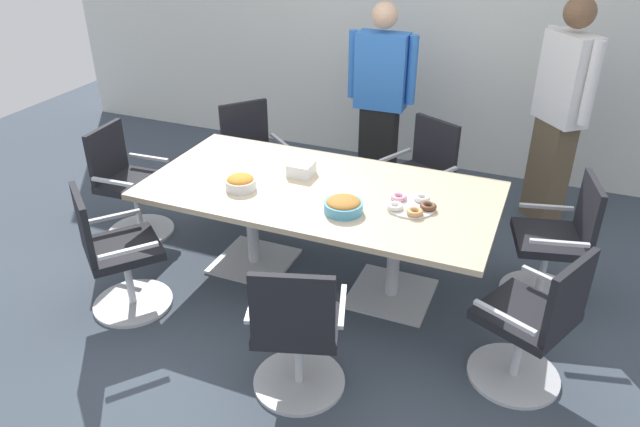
{
  "coord_description": "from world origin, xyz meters",
  "views": [
    {
      "loc": [
        1.42,
        -3.42,
        2.6
      ],
      "look_at": [
        0.0,
        0.0,
        0.55
      ],
      "focal_mm": 33.88,
      "sensor_mm": 36.0,
      "label": 1
    }
  ],
  "objects_px": {
    "donut_platter": "(411,205)",
    "napkin_pile": "(301,169)",
    "person_standing_0": "(380,99)",
    "snack_bowl_chips_orange": "(241,182)",
    "office_chair_5": "(420,182)",
    "conference_table": "(320,204)",
    "office_chair_2": "(297,335)",
    "person_standing_1": "(560,110)",
    "office_chair_0": "(129,188)",
    "office_chair_1": "(116,257)",
    "office_chair_4": "(556,247)",
    "snack_bowl_pretzels": "(343,205)",
    "office_chair_3": "(532,327)",
    "office_chair_6": "(253,162)"
  },
  "relations": [
    {
      "from": "office_chair_3",
      "to": "person_standing_1",
      "type": "height_order",
      "value": "person_standing_1"
    },
    {
      "from": "office_chair_2",
      "to": "office_chair_5",
      "type": "distance_m",
      "value": 2.15
    },
    {
      "from": "office_chair_2",
      "to": "napkin_pile",
      "type": "xyz_separation_m",
      "value": [
        -0.52,
        1.23,
        0.39
      ]
    },
    {
      "from": "office_chair_1",
      "to": "office_chair_5",
      "type": "bearing_deg",
      "value": 89.75
    },
    {
      "from": "office_chair_3",
      "to": "person_standing_1",
      "type": "xyz_separation_m",
      "value": [
        -0.08,
        2.12,
        0.58
      ]
    },
    {
      "from": "conference_table",
      "to": "office_chair_6",
      "type": "xyz_separation_m",
      "value": [
        -1.01,
        0.88,
        -0.22
      ]
    },
    {
      "from": "conference_table",
      "to": "office_chair_2",
      "type": "distance_m",
      "value": 1.15
    },
    {
      "from": "person_standing_1",
      "to": "office_chair_0",
      "type": "bearing_deg",
      "value": 75.62
    },
    {
      "from": "office_chair_2",
      "to": "office_chair_4",
      "type": "xyz_separation_m",
      "value": [
        1.26,
        1.51,
        0.0
      ]
    },
    {
      "from": "office_chair_0",
      "to": "person_standing_1",
      "type": "height_order",
      "value": "person_standing_1"
    },
    {
      "from": "office_chair_3",
      "to": "donut_platter",
      "type": "xyz_separation_m",
      "value": [
        -0.85,
        0.48,
        0.36
      ]
    },
    {
      "from": "office_chair_0",
      "to": "donut_platter",
      "type": "relative_size",
      "value": 2.79
    },
    {
      "from": "donut_platter",
      "to": "napkin_pile",
      "type": "xyz_separation_m",
      "value": [
        -0.86,
        0.18,
        0.03
      ]
    },
    {
      "from": "conference_table",
      "to": "napkin_pile",
      "type": "xyz_separation_m",
      "value": [
        -0.21,
        0.15,
        0.17
      ]
    },
    {
      "from": "person_standing_1",
      "to": "napkin_pile",
      "type": "height_order",
      "value": "person_standing_1"
    },
    {
      "from": "office_chair_6",
      "to": "office_chair_2",
      "type": "bearing_deg",
      "value": 73.43
    },
    {
      "from": "office_chair_1",
      "to": "office_chair_3",
      "type": "relative_size",
      "value": 1.0
    },
    {
      "from": "conference_table",
      "to": "office_chair_1",
      "type": "bearing_deg",
      "value": -143.34
    },
    {
      "from": "office_chair_0",
      "to": "office_chair_2",
      "type": "relative_size",
      "value": 1.0
    },
    {
      "from": "conference_table",
      "to": "person_standing_1",
      "type": "relative_size",
      "value": 1.29
    },
    {
      "from": "person_standing_0",
      "to": "snack_bowl_chips_orange",
      "type": "height_order",
      "value": "person_standing_0"
    },
    {
      "from": "snack_bowl_chips_orange",
      "to": "office_chair_2",
      "type": "bearing_deg",
      "value": -47.06
    },
    {
      "from": "donut_platter",
      "to": "office_chair_4",
      "type": "bearing_deg",
      "value": 26.66
    },
    {
      "from": "office_chair_4",
      "to": "donut_platter",
      "type": "height_order",
      "value": "office_chair_4"
    },
    {
      "from": "conference_table",
      "to": "office_chair_6",
      "type": "bearing_deg",
      "value": 138.9
    },
    {
      "from": "office_chair_4",
      "to": "napkin_pile",
      "type": "distance_m",
      "value": 1.84
    },
    {
      "from": "office_chair_3",
      "to": "person_standing_1",
      "type": "distance_m",
      "value": 2.2
    },
    {
      "from": "office_chair_0",
      "to": "office_chair_4",
      "type": "relative_size",
      "value": 1.0
    },
    {
      "from": "office_chair_1",
      "to": "person_standing_0",
      "type": "bearing_deg",
      "value": 105.84
    },
    {
      "from": "office_chair_5",
      "to": "conference_table",
      "type": "bearing_deg",
      "value": 92.94
    },
    {
      "from": "office_chair_1",
      "to": "office_chair_3",
      "type": "distance_m",
      "value": 2.64
    },
    {
      "from": "office_chair_1",
      "to": "donut_platter",
      "type": "xyz_separation_m",
      "value": [
        1.77,
        0.8,
        0.36
      ]
    },
    {
      "from": "office_chair_5",
      "to": "snack_bowl_pretzels",
      "type": "relative_size",
      "value": 3.66
    },
    {
      "from": "office_chair_0",
      "to": "office_chair_3",
      "type": "bearing_deg",
      "value": 76.78
    },
    {
      "from": "office_chair_1",
      "to": "donut_platter",
      "type": "height_order",
      "value": "office_chair_1"
    },
    {
      "from": "office_chair_2",
      "to": "person_standing_1",
      "type": "height_order",
      "value": "person_standing_1"
    },
    {
      "from": "office_chair_5",
      "to": "person_standing_0",
      "type": "height_order",
      "value": "person_standing_0"
    },
    {
      "from": "office_chair_3",
      "to": "snack_bowl_chips_orange",
      "type": "height_order",
      "value": "office_chair_3"
    },
    {
      "from": "office_chair_0",
      "to": "office_chair_1",
      "type": "bearing_deg",
      "value": 30.39
    },
    {
      "from": "conference_table",
      "to": "office_chair_1",
      "type": "xyz_separation_m",
      "value": [
        -1.12,
        -0.83,
        -0.22
      ]
    },
    {
      "from": "office_chair_0",
      "to": "snack_bowl_chips_orange",
      "type": "height_order",
      "value": "office_chair_0"
    },
    {
      "from": "person_standing_1",
      "to": "donut_platter",
      "type": "bearing_deg",
      "value": 113.84
    },
    {
      "from": "office_chair_5",
      "to": "snack_bowl_pretzels",
      "type": "distance_m",
      "value": 1.39
    },
    {
      "from": "office_chair_1",
      "to": "snack_bowl_pretzels",
      "type": "relative_size",
      "value": 3.66
    },
    {
      "from": "office_chair_3",
      "to": "office_chair_5",
      "type": "distance_m",
      "value": 1.89
    },
    {
      "from": "office_chair_2",
      "to": "donut_platter",
      "type": "height_order",
      "value": "office_chair_2"
    },
    {
      "from": "office_chair_1",
      "to": "napkin_pile",
      "type": "bearing_deg",
      "value": 86.58
    },
    {
      "from": "office_chair_4",
      "to": "conference_table",
      "type": "bearing_deg",
      "value": 91.55
    },
    {
      "from": "office_chair_3",
      "to": "office_chair_4",
      "type": "distance_m",
      "value": 0.95
    },
    {
      "from": "person_standing_0",
      "to": "person_standing_1",
      "type": "height_order",
      "value": "person_standing_1"
    }
  ]
}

